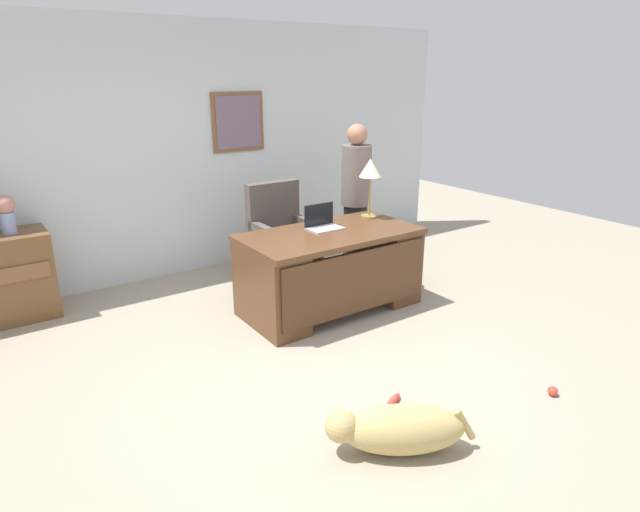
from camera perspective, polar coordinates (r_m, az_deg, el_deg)
The scene contains 11 objects.
ground_plane at distance 4.39m, azimuth 0.30°, elevation -10.79°, with size 12.00×12.00×0.00m, color #9E937F.
back_wall at distance 6.19m, azimuth -13.79°, elevation 10.71°, with size 7.00×0.16×2.70m.
desk at distance 5.10m, azimuth 1.24°, elevation -1.33°, with size 1.65×0.86×0.77m.
armchair at distance 5.81m, azimuth -4.09°, elevation 1.85°, with size 0.60×0.59×1.06m.
person_standing at distance 5.95m, azimuth 3.77°, elevation 5.98°, with size 0.32×0.32×1.65m.
dog_lying at distance 3.42m, azimuth 8.09°, elevation -17.53°, with size 0.81×0.64×0.30m.
laptop at distance 5.11m, azimuth 0.26°, elevation 3.55°, with size 0.32×0.22×0.22m.
desk_lamp at distance 5.43m, azimuth 5.29°, elevation 8.81°, with size 0.22×0.22×0.59m.
vase_with_flowers at distance 5.52m, azimuth -30.09°, elevation 4.07°, with size 0.17×0.17×0.35m.
dog_toy_ball at distance 4.27m, azimuth 23.24°, elevation -12.90°, with size 0.07×0.07×0.07m, color #E53F33.
dog_toy_plush at distance 3.90m, azimuth 7.69°, elevation -14.81°, with size 0.19×0.05×0.05m, color #E53F33.
Camera 1 is at (-2.18, -3.13, 2.18)m, focal length 30.49 mm.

